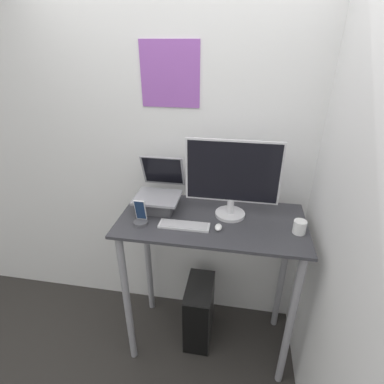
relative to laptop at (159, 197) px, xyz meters
The scene contains 11 objects.
ground_plane 1.31m from the laptop, 45.33° to the right, with size 12.00×12.00×0.00m, color #2D2B28.
wall_back 0.48m from the laptop, 39.46° to the left, with size 6.00×0.06×2.60m.
wall_side_right 1.10m from the laptop, 19.57° to the right, with size 0.05×6.00×2.60m.
desk 0.50m from the laptop, 11.99° to the right, with size 1.16×0.58×1.12m.
laptop is the anchor object (origin of this frame).
monitor 0.50m from the laptop, ahead, with size 0.57×0.19×0.50m.
keyboard 0.29m from the laptop, 42.41° to the right, with size 0.31×0.09×0.02m.
mouse 0.46m from the laptop, 23.97° to the right, with size 0.04×0.07×0.03m.
cell_phone 0.22m from the laptop, 106.50° to the right, with size 0.09×0.09×0.16m.
computer_tower 0.99m from the laptop, 10.37° to the right, with size 0.19×0.37×0.51m.
mug 0.89m from the laptop, ahead, with size 0.07×0.07×0.08m.
Camera 1 is at (0.15, -1.30, 2.12)m, focal length 28.00 mm.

